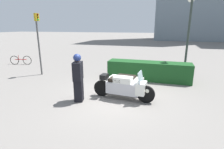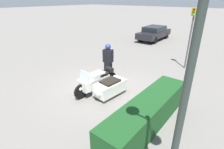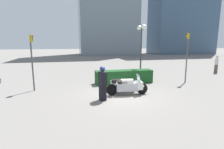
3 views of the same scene
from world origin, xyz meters
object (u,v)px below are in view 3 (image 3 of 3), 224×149
(twin_lamp_post, at_px, (141,36))
(police_motorcycle, at_px, (126,85))
(hedge_bush_curbside, at_px, (124,77))
(pedestrian_bystander, at_px, (216,64))
(officer_rider, at_px, (103,82))
(traffic_light_near, at_px, (187,51))
(traffic_light_far, at_px, (32,55))

(twin_lamp_post, bearing_deg, police_motorcycle, -122.54)
(hedge_bush_curbside, xyz_separation_m, pedestrian_bystander, (10.24, 2.20, 0.39))
(hedge_bush_curbside, bearing_deg, pedestrian_bystander, 12.12)
(hedge_bush_curbside, bearing_deg, police_motorcycle, -104.18)
(police_motorcycle, relative_size, pedestrian_bystander, 1.40)
(officer_rider, relative_size, twin_lamp_post, 0.41)
(hedge_bush_curbside, distance_m, pedestrian_bystander, 10.48)
(officer_rider, distance_m, traffic_light_near, 7.39)
(hedge_bush_curbside, xyz_separation_m, traffic_light_far, (-6.07, -0.73, 1.77))
(hedge_bush_curbside, xyz_separation_m, traffic_light_near, (4.52, -0.91, 1.89))
(hedge_bush_curbside, height_order, traffic_light_near, traffic_light_near)
(officer_rider, distance_m, pedestrian_bystander, 13.73)
(traffic_light_near, bearing_deg, police_motorcycle, 31.14)
(traffic_light_far, height_order, pedestrian_bystander, traffic_light_far)
(officer_rider, bearing_deg, twin_lamp_post, -143.63)
(traffic_light_near, distance_m, traffic_light_far, 10.59)
(police_motorcycle, bearing_deg, officer_rider, -142.30)
(officer_rider, bearing_deg, police_motorcycle, -161.28)
(hedge_bush_curbside, bearing_deg, twin_lamp_post, 37.73)
(hedge_bush_curbside, relative_size, pedestrian_bystander, 2.43)
(hedge_bush_curbside, relative_size, traffic_light_far, 1.24)
(hedge_bush_curbside, relative_size, twin_lamp_post, 0.97)
(police_motorcycle, distance_m, pedestrian_bystander, 11.85)
(officer_rider, xyz_separation_m, twin_lamp_post, (4.14, 5.01, 2.55))
(officer_rider, height_order, hedge_bush_curbside, officer_rider)
(hedge_bush_curbside, height_order, traffic_light_far, traffic_light_far)
(officer_rider, bearing_deg, traffic_light_far, -50.25)
(traffic_light_near, xyz_separation_m, traffic_light_far, (-10.59, 0.18, -0.12))
(traffic_light_far, bearing_deg, officer_rider, -33.76)
(officer_rider, xyz_separation_m, hedge_bush_curbside, (2.24, 3.54, -0.47))
(police_motorcycle, relative_size, twin_lamp_post, 0.55)
(traffic_light_near, distance_m, pedestrian_bystander, 6.68)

